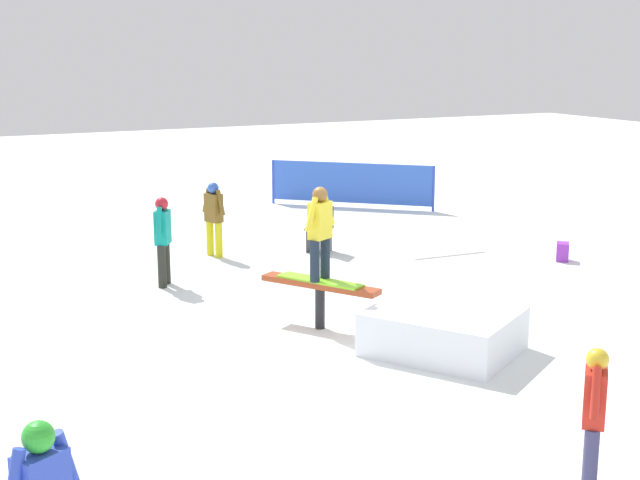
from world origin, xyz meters
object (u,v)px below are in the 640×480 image
object	(u,v)px
main_rider_on_rail	(320,235)
loose_snowboard_white	(447,254)
backpack_on_snow	(563,252)
bystander_teal	(163,236)
folding_chair	(322,231)
bystander_red	(594,411)
rail_feature	(320,290)
bystander_brown	(214,215)

from	to	relation	value
main_rider_on_rail	loose_snowboard_white	size ratio (longest dim) A/B	0.87
backpack_on_snow	bystander_teal	bearing A→B (deg)	-61.86
folding_chair	backpack_on_snow	world-z (taller)	folding_chair
bystander_red	loose_snowboard_white	size ratio (longest dim) A/B	0.87
rail_feature	main_rider_on_rail	distance (m)	0.78
bystander_teal	folding_chair	world-z (taller)	bystander_teal
main_rider_on_rail	loose_snowboard_white	distance (m)	5.28
loose_snowboard_white	folding_chair	distance (m)	2.45
folding_chair	bystander_brown	bearing A→B (deg)	-59.10
main_rider_on_rail	bystander_red	distance (m)	5.30
bystander_teal	backpack_on_snow	bearing A→B (deg)	108.31
backpack_on_snow	folding_chair	bearing A→B (deg)	-84.60
main_rider_on_rail	bystander_teal	size ratio (longest dim) A/B	0.90
bystander_brown	folding_chair	size ratio (longest dim) A/B	1.61
loose_snowboard_white	backpack_on_snow	world-z (taller)	backpack_on_snow
folding_chair	rail_feature	bearing A→B (deg)	20.88
bystander_brown	bystander_teal	world-z (taller)	bystander_teal
main_rider_on_rail	backpack_on_snow	bearing A→B (deg)	-104.40
bystander_brown	loose_snowboard_white	size ratio (longest dim) A/B	0.92
bystander_red	backpack_on_snow	size ratio (longest dim) A/B	3.95
loose_snowboard_white	folding_chair	size ratio (longest dim) A/B	1.75
bystander_brown	bystander_teal	size ratio (longest dim) A/B	0.95
main_rider_on_rail	loose_snowboard_white	world-z (taller)	main_rider_on_rail
rail_feature	bystander_teal	size ratio (longest dim) A/B	1.14
bystander_red	bystander_brown	bearing A→B (deg)	-136.91
bystander_teal	backpack_on_snow	size ratio (longest dim) A/B	4.39
main_rider_on_rail	bystander_red	xyz separation A→B (m)	(-5.27, -0.09, -0.60)
loose_snowboard_white	folding_chair	bearing A→B (deg)	-29.59
main_rider_on_rail	bystander_teal	world-z (taller)	main_rider_on_rail
bystander_red	backpack_on_snow	distance (m)	8.96
rail_feature	bystander_teal	xyz separation A→B (m)	(3.20, 1.30, 0.27)
main_rider_on_rail	backpack_on_snow	distance (m)	6.16
bystander_teal	rail_feature	bearing A→B (deg)	53.20
folding_chair	bystander_red	bearing A→B (deg)	35.60
rail_feature	bystander_brown	xyz separation A→B (m)	(4.82, -0.17, 0.23)
rail_feature	bystander_teal	distance (m)	3.47
bystander_teal	folding_chair	size ratio (longest dim) A/B	1.70
bystander_brown	loose_snowboard_white	xyz separation A→B (m)	(-1.89, -4.01, -0.78)
rail_feature	folding_chair	distance (m)	4.73
bystander_brown	bystander_red	world-z (taller)	bystander_brown
loose_snowboard_white	backpack_on_snow	size ratio (longest dim) A/B	4.53
main_rider_on_rail	bystander_brown	world-z (taller)	main_rider_on_rail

